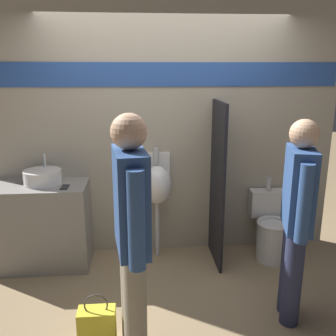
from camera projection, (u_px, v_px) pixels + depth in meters
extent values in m
plane|color=#997F5B|center=(169.00, 274.00, 3.72)|extent=(16.00, 16.00, 0.00)
cube|color=#B2A893|center=(165.00, 130.00, 3.95)|extent=(3.66, 0.06, 2.70)
cube|color=#2D56AD|center=(165.00, 74.00, 3.77)|extent=(3.59, 0.01, 0.24)
cube|color=gray|center=(41.00, 225.00, 3.81)|extent=(0.97, 0.52, 0.86)
cylinder|color=white|center=(43.00, 177.00, 3.73)|extent=(0.37, 0.37, 0.14)
cylinder|color=silver|center=(45.00, 160.00, 3.82)|extent=(0.03, 0.03, 0.14)
cube|color=#232328|center=(65.00, 187.00, 3.62)|extent=(0.07, 0.14, 0.01)
cube|color=black|center=(217.00, 184.00, 3.80)|extent=(0.03, 0.60, 1.68)
cylinder|color=silver|center=(157.00, 229.00, 4.03)|extent=(0.04, 0.04, 0.62)
ellipsoid|color=white|center=(157.00, 185.00, 3.90)|extent=(0.31, 0.31, 0.41)
cube|color=white|center=(156.00, 175.00, 4.03)|extent=(0.29, 0.02, 0.51)
cylinder|color=silver|center=(156.00, 155.00, 3.93)|extent=(0.06, 0.06, 0.16)
cylinder|color=white|center=(273.00, 242.00, 3.96)|extent=(0.35, 0.35, 0.40)
torus|color=white|center=(274.00, 223.00, 3.91)|extent=(0.37, 0.37, 0.04)
cube|color=white|center=(267.00, 203.00, 4.13)|extent=(0.38, 0.16, 0.29)
cylinder|color=silver|center=(269.00, 184.00, 4.05)|extent=(0.06, 0.06, 0.14)
cylinder|color=#282D4C|center=(292.00, 279.00, 2.92)|extent=(0.15, 0.15, 0.79)
cylinder|color=#282D4C|center=(290.00, 268.00, 3.07)|extent=(0.15, 0.15, 0.79)
cube|color=#2D4C84|center=(299.00, 189.00, 2.81)|extent=(0.28, 0.44, 0.63)
cylinder|color=#2D4C84|center=(304.00, 204.00, 2.59)|extent=(0.10, 0.10, 0.58)
cylinder|color=#2D4C84|center=(294.00, 184.00, 3.04)|extent=(0.10, 0.10, 0.58)
sphere|color=tan|center=(304.00, 134.00, 2.70)|extent=(0.21, 0.21, 0.21)
cylinder|color=gray|center=(135.00, 311.00, 2.50)|extent=(0.16, 0.16, 0.84)
cylinder|color=gray|center=(132.00, 297.00, 2.65)|extent=(0.16, 0.16, 0.84)
cube|color=#2D4C84|center=(131.00, 201.00, 2.38)|extent=(0.25, 0.46, 0.66)
cylinder|color=#2D4C84|center=(136.00, 221.00, 2.15)|extent=(0.10, 0.10, 0.61)
cylinder|color=#2D4C84|center=(127.00, 193.00, 2.62)|extent=(0.10, 0.10, 0.61)
sphere|color=tan|center=(129.00, 132.00, 2.26)|extent=(0.23, 0.23, 0.23)
cube|color=yellow|center=(97.00, 330.00, 2.69)|extent=(0.27, 0.15, 0.33)
torus|color=#4C4742|center=(96.00, 305.00, 2.64)|extent=(0.17, 0.01, 0.17)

